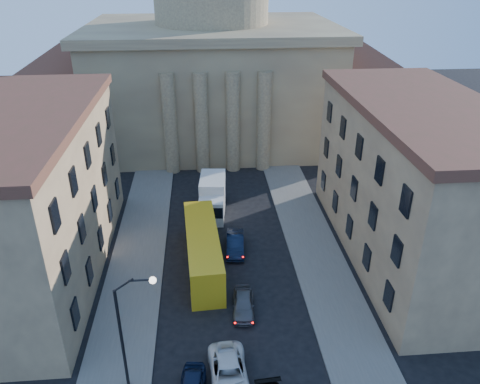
# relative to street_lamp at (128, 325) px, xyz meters

# --- Properties ---
(sidewalk_left) EXTENTS (5.00, 60.00, 0.15)m
(sidewalk_left) POSITION_rel_street_lamp_xyz_m (-1.53, 10.00, -5.21)
(sidewalk_left) COLOR #5B5853
(sidewalk_left) RESTS_ON ground
(sidewalk_right) EXTENTS (5.00, 60.00, 0.15)m
(sidewalk_right) POSITION_rel_street_lamp_xyz_m (15.47, 10.00, -5.21)
(sidewalk_right) COLOR #5B5853
(sidewalk_right) RESTS_ON ground
(church) EXTENTS (68.02, 28.76, 36.60)m
(church) POSITION_rel_street_lamp_xyz_m (6.97, 47.47, 6.59)
(church) COLOR #765F48
(church) RESTS_ON ground
(building_left) EXTENTS (11.60, 26.60, 14.70)m
(building_left) POSITION_rel_street_lamp_xyz_m (-10.03, 14.00, 2.14)
(building_left) COLOR tan
(building_left) RESTS_ON ground
(building_right) EXTENTS (11.60, 26.60, 14.70)m
(building_right) POSITION_rel_street_lamp_xyz_m (23.97, 14.00, 2.14)
(building_right) COLOR tan
(building_right) RESTS_ON ground
(street_lamp) EXTENTS (2.62, 0.44, 8.83)m
(street_lamp) POSITION_rel_street_lamp_xyz_m (0.00, 0.00, 0.00)
(street_lamp) COLOR black
(street_lamp) RESTS_ON ground
(car_left_mid) EXTENTS (2.81, 5.62, 1.53)m
(car_left_mid) POSITION_rel_street_lamp_xyz_m (6.17, -0.24, -4.52)
(car_left_mid) COLOR silver
(car_left_mid) RESTS_ON ground
(car_right_far) EXTENTS (2.02, 4.35, 1.44)m
(car_right_far) POSITION_rel_street_lamp_xyz_m (7.77, 6.72, -4.57)
(car_right_far) COLOR #4E4E53
(car_right_far) RESTS_ON ground
(car_right_distant) EXTENTS (1.97, 4.79, 1.54)m
(car_right_distant) POSITION_rel_street_lamp_xyz_m (7.77, 15.42, -4.51)
(car_right_distant) COLOR black
(car_right_distant) RESTS_ON ground
(city_bus) EXTENTS (3.58, 12.53, 3.49)m
(city_bus) POSITION_rel_street_lamp_xyz_m (4.65, 13.20, -3.41)
(city_bus) COLOR gold
(city_bus) RESTS_ON ground
(box_truck) EXTENTS (3.24, 7.04, 3.76)m
(box_truck) POSITION_rel_street_lamp_xyz_m (5.85, 23.40, -3.51)
(box_truck) COLOR silver
(box_truck) RESTS_ON ground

